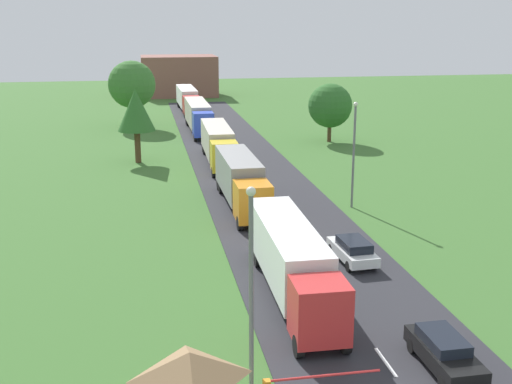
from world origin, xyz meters
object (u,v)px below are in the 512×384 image
Objects in this scene: truck_fourth at (198,115)px; truck_fifth at (188,98)px; car_lead at (444,352)px; distant_building at (179,76)px; truck_second at (241,180)px; car_second at (353,250)px; truck_lead at (291,258)px; lamppost_lead at (251,283)px; tree_oak at (330,106)px; tree_maple at (136,111)px; tree_birch at (132,85)px; truck_third at (218,143)px; lamppost_second at (354,150)px.

truck_fourth reaches higher than truck_fifth.
truck_fifth is at bearing 93.32° from car_lead.
truck_second is at bearing -90.05° from distant_building.
truck_second reaches higher than car_second.
truck_fifth is (-0.02, 71.34, -0.01)m from truck_lead.
truck_fifth is at bearing 87.42° from lamppost_lead.
lamppost_lead is 54.19m from tree_oak.
truck_lead is 1.79× the size of tree_maple.
car_lead is 0.53× the size of lamppost_lead.
tree_oak is at bearing 18.49° from tree_maple.
lamppost_lead reaches higher than tree_maple.
tree_birch reaches higher than truck_lead.
car_second is at bearing -69.75° from truck_second.
truck_fourth reaches higher than car_lead.
truck_fourth is 10.63m from tree_birch.
car_lead is at bearing 1.93° from lamppost_lead.
truck_third is 3.03× the size of car_second.
car_second is 15.66m from lamppost_lead.
lamppost_lead reaches higher than truck_fourth.
car_second is (4.81, -67.31, -1.31)m from truck_fifth.
truck_third is at bearing 115.37° from lamppost_second.
tree_maple reaches higher than truck_third.
truck_lead is 58.30m from tree_birch.
truck_second is (0.01, 16.99, 0.05)m from truck_lead.
car_lead is 67.35m from tree_birch.
tree_maple reaches higher than truck_lead.
tree_oak is (18.36, 50.99, -0.35)m from lamppost_lead.
tree_maple is at bearing -88.61° from tree_birch.
lamppost_lead is at bearing -93.33° from truck_fourth.
truck_fourth is at bearing -33.54° from tree_birch.
truck_lead is 9.60m from car_lead.
car_second is 39.78m from tree_oak.
distant_building reaches higher than tree_maple.
truck_second is 1.79× the size of tree_oak.
truck_lead is 0.91× the size of truck_fourth.
tree_maple is (-12.49, 43.14, 4.48)m from car_lead.
car_second is 0.50× the size of tree_birch.
truck_fifth is 2.10× the size of tree_oak.
truck_second is at bearing 110.25° from car_second.
lamppost_lead is 0.94× the size of tree_birch.
tree_oak is (9.96, 38.35, 3.51)m from car_second.
car_lead is 0.54× the size of lamppost_second.
tree_birch reaches higher than truck_fourth.
distant_building is at bearing 89.95° from truck_second.
lamppost_second reaches higher than truck_third.
car_lead is at bearing -83.87° from truck_third.
truck_lead is at bearing -90.29° from truck_third.
lamppost_second is at bearing -83.87° from distant_building.
tree_maple reaches higher than car_second.
tree_maple is 0.53× the size of distant_building.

